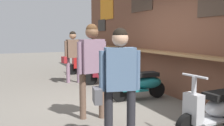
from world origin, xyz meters
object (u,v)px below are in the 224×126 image
object	(u,v)px
shopper_browsing	(73,52)
shopper_passing	(92,60)
scooter_red	(87,64)
scooter_maroon	(108,71)
scooter_teal	(142,83)
scooter_silver	(215,109)
shopper_with_handbag	(119,76)

from	to	relation	value
shopper_browsing	shopper_passing	bearing A→B (deg)	-16.66
shopper_passing	scooter_red	bearing A→B (deg)	-27.98
scooter_red	scooter_maroon	world-z (taller)	same
shopper_browsing	scooter_teal	bearing A→B (deg)	12.63
scooter_red	shopper_browsing	bearing A→B (deg)	57.72
scooter_silver	shopper_browsing	world-z (taller)	shopper_browsing
scooter_red	scooter_teal	bearing A→B (deg)	89.17
shopper_browsing	scooter_red	bearing A→B (deg)	140.87
scooter_silver	shopper_browsing	distance (m)	5.03
scooter_teal	scooter_silver	world-z (taller)	same
shopper_with_handbag	scooter_red	bearing A→B (deg)	178.16
shopper_with_handbag	shopper_browsing	xyz separation A→B (m)	(-4.73, 0.61, 0.02)
scooter_maroon	shopper_with_handbag	xyz separation A→B (m)	(4.16, -1.60, 0.60)
scooter_maroon	shopper_browsing	xyz separation A→B (m)	(-0.57, -0.99, 0.62)
scooter_maroon	scooter_teal	world-z (taller)	same
shopper_with_handbag	shopper_browsing	bearing A→B (deg)	-175.05
scooter_silver	shopper_with_handbag	size ratio (longest dim) A/B	0.86
scooter_maroon	shopper_browsing	bearing A→B (deg)	-30.81
scooter_teal	shopper_browsing	xyz separation A→B (m)	(-2.67, -0.99, 0.62)
scooter_red	scooter_silver	world-z (taller)	same
scooter_teal	scooter_silver	xyz separation A→B (m)	(2.22, -0.00, 0.00)
scooter_silver	shopper_with_handbag	distance (m)	1.72
scooter_maroon	scooter_silver	bearing A→B (deg)	89.17
shopper_browsing	scooter_maroon	bearing A→B (deg)	52.33
scooter_silver	shopper_passing	size ratio (longest dim) A/B	0.81
scooter_maroon	shopper_with_handbag	bearing A→B (deg)	68.14
scooter_teal	shopper_browsing	bearing A→B (deg)	-68.05
scooter_teal	scooter_maroon	bearing A→B (deg)	-88.36
scooter_red	shopper_browsing	distance (m)	1.99
scooter_teal	shopper_with_handbag	bearing A→B (deg)	53.79
shopper_passing	scooter_maroon	bearing A→B (deg)	-39.10
shopper_passing	scooter_teal	bearing A→B (deg)	-73.71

